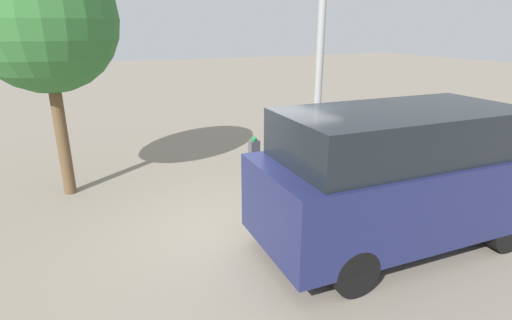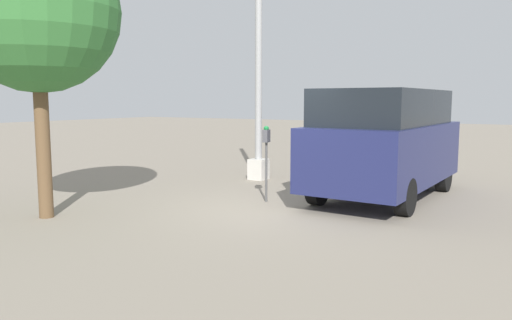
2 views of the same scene
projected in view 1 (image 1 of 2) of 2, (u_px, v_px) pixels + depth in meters
name	position (u px, v px, depth m)	size (l,w,h in m)	color
ground_plane	(241.00, 228.00, 7.35)	(80.00, 80.00, 0.00)	gray
parking_meter_near	(254.00, 158.00, 7.51)	(0.22, 0.14, 1.58)	#4C4C4C
lamp_post	(319.00, 78.00, 9.54)	(0.44, 0.44, 6.49)	beige
parked_van	(400.00, 174.00, 6.45)	(4.88, 2.24, 2.33)	navy
street_tree	(43.00, 20.00, 7.75)	(2.86, 2.86, 5.08)	brown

